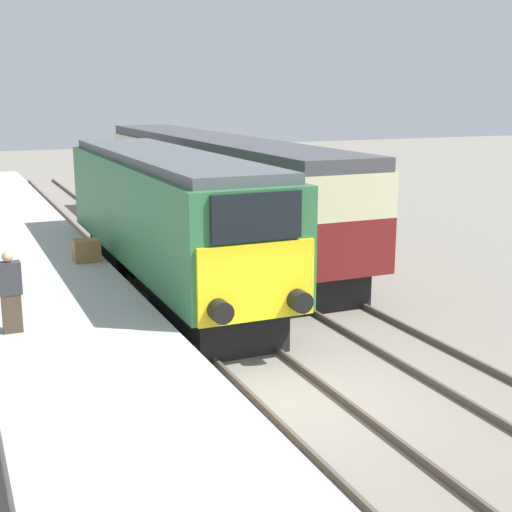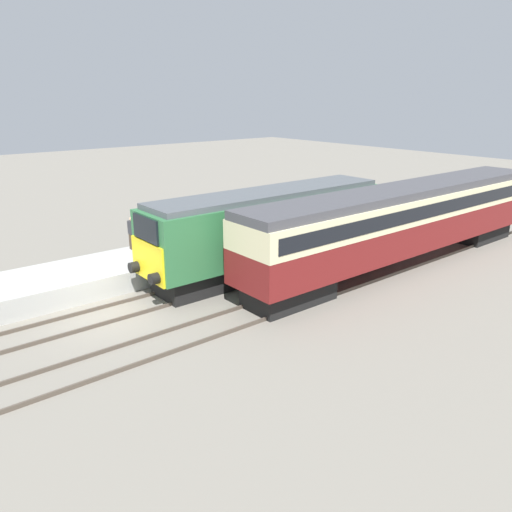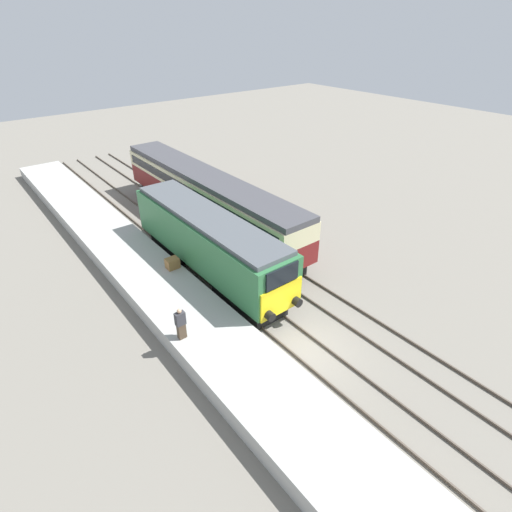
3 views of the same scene
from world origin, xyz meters
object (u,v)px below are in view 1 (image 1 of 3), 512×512
Objects in this scene: locomotive at (165,216)px; passenger_carriage at (211,179)px; person_on_platform at (10,293)px; luggage_crate at (86,250)px.

passenger_carriage is at bearing 58.65° from locomotive.
locomotive reaches higher than person_on_platform.
person_on_platform reaches higher than luggage_crate.
locomotive is 6.52m from person_on_platform.
person_on_platform is 5.90m from luggage_crate.
locomotive is 2.35m from luggage_crate.
passenger_carriage is at bearing 52.55° from person_on_platform.
luggage_crate is (-5.47, -4.94, -1.16)m from passenger_carriage.
locomotive is at bearing -17.32° from luggage_crate.
passenger_carriage is 7.46m from luggage_crate.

